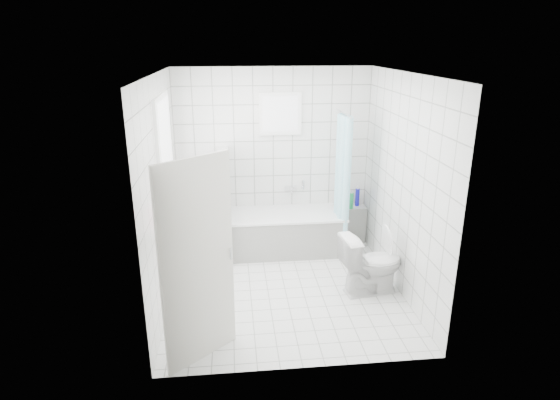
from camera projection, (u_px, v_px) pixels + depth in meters
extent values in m
plane|color=white|center=(285.00, 288.00, 5.83)|extent=(3.00, 3.00, 0.00)
plane|color=white|center=(286.00, 73.00, 4.99)|extent=(3.00, 3.00, 0.00)
cube|color=white|center=(273.00, 158.00, 6.82)|extent=(2.80, 0.02, 2.60)
cube|color=white|center=(306.00, 242.00, 4.00)|extent=(2.80, 0.02, 2.60)
cube|color=white|center=(162.00, 193.00, 5.27)|extent=(0.02, 3.00, 2.60)
cube|color=white|center=(402.00, 185.00, 5.55)|extent=(0.02, 3.00, 2.60)
cube|color=white|center=(167.00, 161.00, 5.46)|extent=(0.01, 0.90, 1.40)
cube|color=white|center=(280.00, 114.00, 6.58)|extent=(0.50, 0.01, 0.50)
cube|color=white|center=(176.00, 220.00, 5.70)|extent=(0.18, 1.02, 0.08)
cube|color=silver|center=(198.00, 264.00, 4.26)|extent=(0.64, 0.55, 2.00)
cube|color=white|center=(287.00, 233.00, 6.82)|extent=(1.62, 0.75, 0.55)
cube|color=white|center=(287.00, 214.00, 6.72)|extent=(1.64, 0.77, 0.03)
cube|color=white|center=(224.00, 205.00, 6.53)|extent=(0.15, 0.85, 1.50)
cube|color=white|center=(352.00, 224.00, 7.16)|extent=(0.40, 0.24, 0.55)
imported|color=white|center=(371.00, 263.00, 5.64)|extent=(0.80, 0.53, 0.76)
cylinder|color=silver|center=(343.00, 113.00, 6.31)|extent=(0.02, 0.80, 0.02)
cube|color=silver|center=(291.00, 188.00, 6.95)|extent=(0.18, 0.06, 0.06)
imported|color=#38BBFF|center=(174.00, 215.00, 5.50)|extent=(0.09, 0.09, 0.17)
imported|color=#CB65B2|center=(178.00, 201.00, 5.92)|extent=(0.11, 0.12, 0.21)
imported|color=#C34C71|center=(172.00, 215.00, 5.29)|extent=(0.15, 0.15, 0.31)
imported|color=silver|center=(177.00, 201.00, 5.77)|extent=(0.16, 0.16, 0.31)
cylinder|color=#1CAB59|center=(351.00, 201.00, 6.95)|extent=(0.06, 0.06, 0.24)
cylinder|color=red|center=(347.00, 200.00, 7.05)|extent=(0.06, 0.06, 0.20)
cylinder|color=#1917BD|center=(357.00, 197.00, 7.07)|extent=(0.06, 0.06, 0.27)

